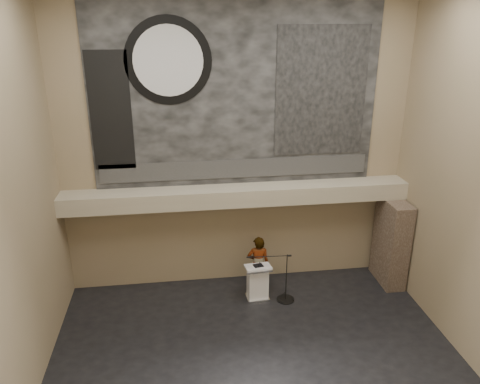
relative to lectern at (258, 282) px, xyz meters
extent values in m
plane|color=black|center=(-0.45, -2.70, -0.55)|extent=(10.00, 10.00, 0.00)
cube|color=#857554|center=(-0.45, 1.30, 3.70)|extent=(10.00, 0.02, 8.50)
cube|color=#857554|center=(-0.45, -6.70, 3.70)|extent=(10.00, 0.02, 8.50)
cube|color=#857554|center=(-5.45, -2.70, 3.70)|extent=(0.02, 8.00, 8.50)
cube|color=tan|center=(-0.45, 0.90, 2.40)|extent=(10.00, 0.80, 0.50)
cylinder|color=#B2893D|center=(-2.05, 0.85, 2.12)|extent=(0.04, 0.04, 0.06)
cylinder|color=#B2893D|center=(1.45, 0.85, 2.12)|extent=(0.04, 0.04, 0.06)
cube|color=black|center=(-0.45, 1.27, 5.15)|extent=(8.00, 0.05, 5.00)
cube|color=#2E2E2E|center=(-0.45, 1.23, 3.10)|extent=(7.76, 0.02, 0.55)
cylinder|color=black|center=(-2.25, 1.23, 6.15)|extent=(2.30, 0.02, 2.30)
cylinder|color=silver|center=(-2.25, 1.21, 6.15)|extent=(1.84, 0.02, 1.84)
cube|color=black|center=(1.95, 1.23, 5.25)|extent=(2.60, 0.02, 3.60)
cube|color=black|center=(-3.85, 1.23, 4.85)|extent=(1.10, 0.02, 3.20)
cube|color=#413228|center=(4.20, 0.45, 0.80)|extent=(0.60, 1.40, 2.70)
cube|color=silver|center=(0.00, 0.00, -0.51)|extent=(0.68, 0.54, 0.08)
cube|color=white|center=(0.00, 0.00, 0.01)|extent=(0.60, 0.43, 0.96)
cube|color=white|center=(0.00, -0.02, 0.52)|extent=(0.76, 0.57, 0.13)
cube|color=black|center=(0.01, -0.02, 0.56)|extent=(0.31, 0.27, 0.04)
cube|color=silver|center=(-0.15, -0.05, 0.55)|extent=(0.21, 0.28, 0.00)
imported|color=white|center=(0.09, 0.43, 0.35)|extent=(0.70, 0.51, 1.80)
cylinder|color=black|center=(0.81, -0.17, -0.54)|extent=(0.52, 0.52, 0.02)
cylinder|color=black|center=(0.81, -0.17, 0.20)|extent=(0.03, 0.03, 1.50)
cylinder|color=black|center=(0.26, -0.14, 0.91)|extent=(1.21, 0.09, 0.02)
camera|label=1|loc=(-2.11, -11.57, 7.32)|focal=35.00mm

